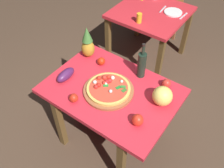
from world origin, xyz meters
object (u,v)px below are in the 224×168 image
background_table (150,19)px  dining_chair (168,6)px  drinking_glass_juice (139,18)px  knife_utensil (184,16)px  tomato_beside_pepper (166,83)px  pizza (108,87)px  eggplant (66,75)px  tomato_by_bottle (101,61)px  pizza_board (109,90)px  fork_utensil (163,9)px  pineapple_left (88,44)px  wine_bottle (142,64)px  tomato_at_corner (74,98)px  dinner_plate (173,12)px  bell_pepper (138,120)px  display_table (112,97)px  melon (162,96)px

background_table → dining_chair: bearing=94.7°
drinking_glass_juice → knife_utensil: drinking_glass_juice is taller
background_table → tomato_beside_pepper: size_ratio=11.04×
pizza → eggplant: size_ratio=1.87×
tomato_by_bottle → pizza_board: bearing=-42.7°
pizza_board → fork_utensil: size_ratio=2.40×
dining_chair → pineapple_left: size_ratio=2.60×
wine_bottle → tomato_at_corner: (-0.29, -0.59, -0.09)m
tomato_beside_pepper → wine_bottle: bearing=-178.3°
dining_chair → tomato_beside_pepper: bearing=96.5°
wine_bottle → knife_utensil: size_ratio=1.95×
dinner_plate → knife_utensil: bearing=0.0°
pizza → knife_utensil: size_ratio=2.08×
drinking_glass_juice → tomato_at_corner: bearing=-81.9°
bell_pepper → pineapple_left: bearing=153.3°
eggplant → background_table: bearing=88.8°
tomato_by_bottle → dinner_plate: tomato_by_bottle is taller
tomato_beside_pepper → tomato_at_corner: tomato_beside_pepper is taller
pizza → tomato_by_bottle: (-0.26, 0.24, -0.00)m
pizza → tomato_by_bottle: bearing=136.9°
display_table → bell_pepper: bell_pepper is taller
pizza → dining_chair: bearing=101.6°
tomato_at_corner → knife_utensil: size_ratio=0.42×
melon → tomato_at_corner: (-0.59, -0.41, -0.04)m
pizza_board → knife_utensil: 1.51m
background_table → tomato_at_corner: size_ratio=11.55×
wine_bottle → fork_utensil: wine_bottle is taller
tomato_by_bottle → tomato_at_corner: same height
eggplant → fork_utensil: bearing=85.3°
eggplant → display_table: bearing=17.5°
melon → dinner_plate: bearing=112.3°
display_table → tomato_by_bottle: bearing=142.2°
pizza_board → pineapple_left: size_ratio=1.32×
pineapple_left → eggplant: 0.38m
pizza_board → knife_utensil: pizza_board is taller
bell_pepper → melon: bearing=80.5°
dining_chair → melon: size_ratio=5.18×
pizza → tomato_by_bottle: pizza is taller
pineapple_left → tomato_beside_pepper: (0.82, 0.07, -0.11)m
bell_pepper → tomato_by_bottle: bell_pepper is taller
pizza_board → dinner_plate: size_ratio=1.97×
pineapple_left → dinner_plate: 1.28m
wine_bottle → drinking_glass_juice: size_ratio=3.07×
dinner_plate → display_table: bearing=-84.7°
melon → drinking_glass_juice: 1.22m
tomato_beside_pepper → fork_utensil: tomato_beside_pepper is taller
melon → drinking_glass_juice: size_ratio=1.44×
dining_chair → fork_utensil: size_ratio=4.72×
melon → pizza: bearing=-161.2°
pizza_board → pizza: pizza is taller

